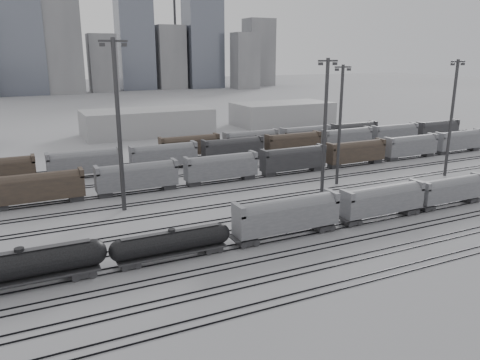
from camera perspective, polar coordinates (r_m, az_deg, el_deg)
name	(u,v)px	position (r m, az deg, el deg)	size (l,w,h in m)	color
ground	(262,245)	(63.98, 2.72, -7.94)	(900.00, 900.00, 0.00)	#ACACB1
tracks	(212,208)	(78.74, -3.38, -3.38)	(220.00, 71.50, 0.16)	black
tank_car_a	(21,266)	(57.17, -25.11, -9.48)	(18.39, 3.06, 4.54)	#27272A
tank_car_b	(172,243)	(59.53, -8.28, -7.57)	(15.64, 2.61, 3.86)	#27272A
hopper_car_a	(287,214)	(65.62, 5.75, -4.13)	(15.77, 3.13, 5.64)	#27272A
hopper_car_b	(382,199)	(75.85, 16.98, -2.26)	(14.66, 2.91, 5.24)	#27272A
hopper_car_c	(451,189)	(86.59, 24.31, -1.02)	(13.43, 2.67, 4.80)	#27272A
light_mast_b	(118,122)	(76.82, -14.59, 6.81)	(4.40, 0.70, 27.48)	#333335
light_mast_c	(325,126)	(83.22, 10.31, 6.53)	(3.91, 0.62, 24.41)	#333335
light_mast_d	(340,123)	(92.51, 12.09, 6.86)	(3.70, 0.59, 23.13)	#333335
light_mast_e	(452,116)	(106.44, 24.40, 7.16)	(3.84, 0.61, 24.02)	#333335
bg_string_near	(221,169)	(93.83, -2.31, 1.40)	(151.00, 3.00, 5.60)	slate
bg_string_mid	(233,150)	(112.08, -0.91, 3.68)	(151.00, 3.00, 5.60)	#27272A
bg_string_far	(279,139)	(127.08, 4.75, 5.00)	(66.00, 3.00, 5.60)	#45382C
warehouse_mid	(148,122)	(152.97, -11.20, 6.94)	(40.00, 18.00, 8.00)	#969698
warehouse_right	(282,114)	(172.45, 5.20, 8.06)	(35.00, 18.00, 8.00)	#969698
skyline	(71,38)	(334.03, -19.94, 15.93)	(316.00, 22.40, 95.00)	gray
crane_right	(176,9)	(377.50, -7.80, 19.92)	(42.00, 1.80, 100.00)	#333335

